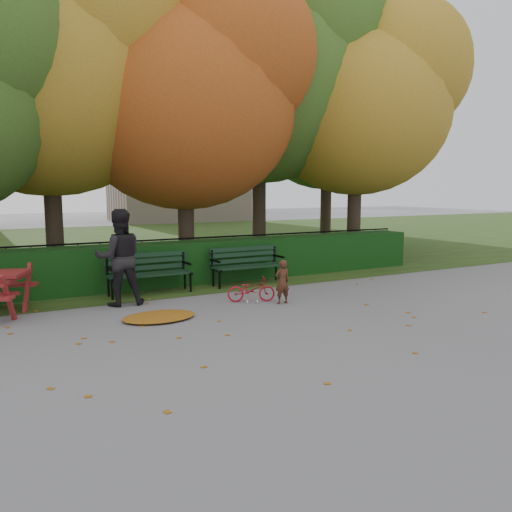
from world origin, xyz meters
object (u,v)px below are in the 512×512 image
bench_left (149,270)px  adult (119,257)px  tree_e (370,99)px  child (282,282)px  tree_c (199,92)px  tree_b (62,60)px  bench_right (247,262)px  bicycle (251,289)px  tree_d (274,69)px  tree_g (338,111)px

bench_left → adult: 1.21m
tree_e → bench_left: (-7.82, -2.07, -4.56)m
bench_left → child: bearing=-46.9°
tree_c → child: size_ratio=9.15×
tree_b → tree_e: size_ratio=1.08×
bench_right → child: bearing=-99.1°
tree_e → bicycle: size_ratio=8.54×
child → bicycle: (-0.46, 0.43, -0.19)m
tree_d → bench_right: bearing=-128.2°
tree_d → adult: tree_d is taller
tree_b → bench_right: 6.76m
tree_e → adult: 9.99m
tree_b → tree_g: 11.19m
tree_c → child: (-0.08, -4.45, -4.39)m
tree_c → bench_right: size_ratio=4.44×
tree_b → bench_left: tree_b is taller
tree_g → bench_left: bearing=-147.8°
tree_e → bench_left: tree_e is taller
adult → child: bearing=159.8°
tree_g → bench_right: tree_g is taller
tree_d → tree_b: bearing=-175.6°
tree_g → bench_left: 12.37m
tree_e → adult: tree_e is taller
bench_left → adult: bearing=-135.0°
tree_b → bench_left: (1.14, -3.04, -4.88)m
tree_e → child: (-5.77, -4.26, -4.65)m
tree_c → child: 6.25m
tree_b → tree_e: 9.03m
bicycle → child: bearing=-111.1°
adult → tree_b: bearing=-79.2°
adult → bicycle: 2.66m
tree_b → tree_g: tree_b is taller
tree_g → bench_right: bearing=-140.0°
tree_b → child: tree_b is taller
tree_g → adult: bearing=-146.7°
child → tree_d: bearing=-118.5°
tree_b → child: (3.19, -5.23, -4.97)m
tree_c → bench_left: tree_c is taller
tree_b → tree_d: (6.32, 0.48, 0.58)m
tree_b → tree_g: bearing=15.6°
tree_c → bicycle: size_ratio=8.38×
bench_right → tree_e: bearing=20.9°
tree_c → tree_d: 3.50m
tree_b → bicycle: (2.73, -4.80, -5.15)m
tree_g → tree_e: bearing=-114.4°
tree_g → child: (-7.58, -8.25, -4.94)m
tree_b → bench_left: 5.87m
tree_d → bench_left: 8.31m
bench_left → adult: adult is taller
tree_e → bicycle: (-6.24, -3.82, -4.83)m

